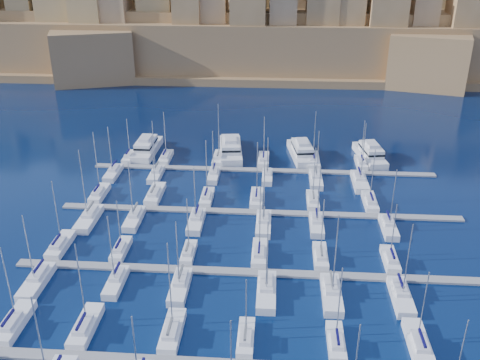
# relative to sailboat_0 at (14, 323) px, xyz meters

# --- Properties ---
(ground) EXTENTS (600.00, 600.00, 0.00)m
(ground) POSITION_rel_sailboat_0_xyz_m (35.00, 28.35, -0.75)
(ground) COLOR #030E32
(ground) RESTS_ON ground
(pontoon_mid_near) EXTENTS (84.00, 2.00, 0.40)m
(pontoon_mid_near) POSITION_rel_sailboat_0_xyz_m (35.00, 16.35, -0.55)
(pontoon_mid_near) COLOR slate
(pontoon_mid_near) RESTS_ON ground
(pontoon_mid_far) EXTENTS (84.00, 2.00, 0.40)m
(pontoon_mid_far) POSITION_rel_sailboat_0_xyz_m (35.00, 38.35, -0.55)
(pontoon_mid_far) COLOR slate
(pontoon_mid_far) RESTS_ON ground
(pontoon_far) EXTENTS (84.00, 2.00, 0.40)m
(pontoon_far) POSITION_rel_sailboat_0_xyz_m (35.00, 60.35, -0.55)
(pontoon_far) COLOR slate
(pontoon_far) RESTS_ON ground
(sailboat_0) EXTENTS (2.86, 9.53, 13.82)m
(sailboat_0) POSITION_rel_sailboat_0_xyz_m (0.00, 0.00, 0.00)
(sailboat_0) COLOR white
(sailboat_0) RESTS_ON ground
(sailboat_1) EXTENTS (2.84, 9.48, 14.91)m
(sailboat_1) POSITION_rel_sailboat_0_xyz_m (10.86, -0.02, 0.01)
(sailboat_1) COLOR white
(sailboat_1) RESTS_ON ground
(sailboat_2) EXTENTS (2.74, 9.12, 15.71)m
(sailboat_2) POSITION_rel_sailboat_0_xyz_m (23.83, -0.20, 0.01)
(sailboat_2) COLOR white
(sailboat_2) RESTS_ON ground
(sailboat_3) EXTENTS (2.35, 7.83, 10.78)m
(sailboat_3) POSITION_rel_sailboat_0_xyz_m (34.64, -0.83, -0.04)
(sailboat_3) COLOR white
(sailboat_3) RESTS_ON ground
(sailboat_4) EXTENTS (2.38, 7.93, 13.31)m
(sailboat_4) POSITION_rel_sailboat_0_xyz_m (47.48, -0.78, -0.01)
(sailboat_4) COLOR white
(sailboat_4) RESTS_ON ground
(sailboat_5) EXTENTS (2.79, 9.30, 12.68)m
(sailboat_5) POSITION_rel_sailboat_0_xyz_m (59.09, -0.11, -0.01)
(sailboat_5) COLOR white
(sailboat_5) RESTS_ON ground
(sailboat_12) EXTENTS (2.76, 9.21, 13.88)m
(sailboat_12) POSITION_rel_sailboat_0_xyz_m (-1.36, 21.84, -0.00)
(sailboat_12) COLOR white
(sailboat_12) RESTS_ON ground
(sailboat_13) EXTENTS (2.35, 7.84, 10.80)m
(sailboat_13) POSITION_rel_sailboat_0_xyz_m (10.27, 21.17, -0.04)
(sailboat_13) COLOR white
(sailboat_13) RESTS_ON ground
(sailboat_14) EXTENTS (2.21, 7.38, 11.76)m
(sailboat_14) POSITION_rel_sailboat_0_xyz_m (22.89, 20.94, -0.03)
(sailboat_14) COLOR white
(sailboat_14) RESTS_ON ground
(sailboat_15) EXTENTS (2.65, 8.82, 14.10)m
(sailboat_15) POSITION_rel_sailboat_0_xyz_m (35.72, 21.65, -0.00)
(sailboat_15) COLOR white
(sailboat_15) RESTS_ON ground
(sailboat_16) EXTENTS (2.49, 8.31, 12.22)m
(sailboat_16) POSITION_rel_sailboat_0_xyz_m (46.72, 21.40, -0.02)
(sailboat_16) COLOR white
(sailboat_16) RESTS_ON ground
(sailboat_17) EXTENTS (2.43, 8.10, 11.79)m
(sailboat_17) POSITION_rel_sailboat_0_xyz_m (59.07, 21.30, -0.03)
(sailboat_17) COLOR white
(sailboat_17) RESTS_ON ground
(sailboat_18) EXTENTS (3.01, 10.02, 13.86)m
(sailboat_18) POSITION_rel_sailboat_0_xyz_m (-1.03, 10.47, 0.01)
(sailboat_18) COLOR white
(sailboat_18) RESTS_ON ground
(sailboat_19) EXTENTS (2.53, 8.44, 13.74)m
(sailboat_19) POSITION_rel_sailboat_0_xyz_m (12.23, 11.24, -0.01)
(sailboat_19) COLOR white
(sailboat_19) RESTS_ON ground
(sailboat_20) EXTENTS (2.82, 9.41, 13.50)m
(sailboat_20) POSITION_rel_sailboat_0_xyz_m (23.09, 10.77, -0.00)
(sailboat_20) COLOR white
(sailboat_20) RESTS_ON ground
(sailboat_21) EXTENTS (3.07, 10.23, 14.35)m
(sailboat_21) POSITION_rel_sailboat_0_xyz_m (37.30, 10.36, 0.01)
(sailboat_21) COLOR white
(sailboat_21) RESTS_ON ground
(sailboat_22) EXTENTS (3.05, 10.16, 15.82)m
(sailboat_22) POSITION_rel_sailboat_0_xyz_m (47.77, 10.40, 0.02)
(sailboat_22) COLOR white
(sailboat_22) RESTS_ON ground
(sailboat_23) EXTENTS (2.91, 9.69, 14.58)m
(sailboat_23) POSITION_rel_sailboat_0_xyz_m (58.81, 10.63, 0.01)
(sailboat_23) COLOR white
(sailboat_23) RESTS_ON ground
(sailboat_24) EXTENTS (2.63, 8.77, 15.36)m
(sailboat_24) POSITION_rel_sailboat_0_xyz_m (-0.83, 43.63, 0.01)
(sailboat_24) COLOR white
(sailboat_24) RESTS_ON ground
(sailboat_25) EXTENTS (2.98, 9.95, 14.26)m
(sailboat_25) POSITION_rel_sailboat_0_xyz_m (11.64, 44.21, 0.01)
(sailboat_25) COLOR white
(sailboat_25) RESTS_ON ground
(sailboat_26) EXTENTS (2.51, 8.35, 14.18)m
(sailboat_26) POSITION_rel_sailboat_0_xyz_m (23.38, 43.42, -0.00)
(sailboat_26) COLOR white
(sailboat_26) RESTS_ON ground
(sailboat_27) EXTENTS (2.71, 9.03, 13.91)m
(sailboat_27) POSITION_rel_sailboat_0_xyz_m (34.29, 43.75, -0.00)
(sailboat_27) COLOR white
(sailboat_27) RESTS_ON ground
(sailboat_28) EXTENTS (2.54, 8.47, 13.12)m
(sailboat_28) POSITION_rel_sailboat_0_xyz_m (46.50, 43.48, -0.01)
(sailboat_28) COLOR white
(sailboat_28) RESTS_ON ground
(sailboat_29) EXTENTS (2.66, 8.86, 13.00)m
(sailboat_29) POSITION_rel_sailboat_0_xyz_m (58.82, 43.67, -0.01)
(sailboat_29) COLOR white
(sailboat_29) RESTS_ON ground
(sailboat_30) EXTENTS (3.17, 10.56, 16.27)m
(sailboat_30) POSITION_rel_sailboat_0_xyz_m (0.62, 32.20, 0.03)
(sailboat_30) COLOR white
(sailboat_30) RESTS_ON ground
(sailboat_31) EXTENTS (2.77, 9.24, 13.70)m
(sailboat_31) POSITION_rel_sailboat_0_xyz_m (9.83, 32.85, -0.00)
(sailboat_31) COLOR white
(sailboat_31) RESTS_ON ground
(sailboat_32) EXTENTS (2.85, 9.51, 13.05)m
(sailboat_32) POSITION_rel_sailboat_0_xyz_m (22.58, 32.72, -0.01)
(sailboat_32) COLOR white
(sailboat_32) RESTS_ON ground
(sailboat_33) EXTENTS (2.95, 9.82, 15.12)m
(sailboat_33) POSITION_rel_sailboat_0_xyz_m (36.15, 32.56, 0.01)
(sailboat_33) COLOR white
(sailboat_33) RESTS_ON ground
(sailboat_34) EXTENTS (2.66, 8.86, 13.86)m
(sailboat_34) POSITION_rel_sailboat_0_xyz_m (46.71, 33.03, -0.01)
(sailboat_34) COLOR white
(sailboat_34) RESTS_ON ground
(sailboat_35) EXTENTS (2.67, 8.91, 13.67)m
(sailboat_35) POSITION_rel_sailboat_0_xyz_m (60.87, 33.01, -0.01)
(sailboat_35) COLOR white
(sailboat_35) RESTS_ON ground
(sailboat_36) EXTENTS (2.33, 7.77, 11.26)m
(sailboat_36) POSITION_rel_sailboat_0_xyz_m (0.33, 65.14, -0.04)
(sailboat_36) COLOR white
(sailboat_36) RESTS_ON ground
(sailboat_37) EXTENTS (2.57, 8.57, 13.10)m
(sailboat_37) POSITION_rel_sailboat_0_xyz_m (9.82, 65.53, -0.01)
(sailboat_37) COLOR white
(sailboat_37) RESTS_ON ground
(sailboat_38) EXTENTS (2.78, 9.27, 15.40)m
(sailboat_38) POSITION_rel_sailboat_0_xyz_m (23.58, 65.87, 0.01)
(sailboat_38) COLOR white
(sailboat_38) RESTS_ON ground
(sailboat_39) EXTENTS (2.70, 8.99, 12.37)m
(sailboat_39) POSITION_rel_sailboat_0_xyz_m (35.13, 65.74, -0.02)
(sailboat_39) COLOR white
(sailboat_39) RESTS_ON ground
(sailboat_40) EXTENTS (3.04, 10.15, 13.87)m
(sailboat_40) POSITION_rel_sailboat_0_xyz_m (47.81, 66.30, 0.01)
(sailboat_40) COLOR white
(sailboat_40) RESTS_ON ground
(sailboat_41) EXTENTS (2.48, 8.27, 12.12)m
(sailboat_41) POSITION_rel_sailboat_0_xyz_m (59.80, 65.38, -0.03)
(sailboat_41) COLOR white
(sailboat_41) RESTS_ON ground
(sailboat_42) EXTENTS (2.69, 8.98, 12.96)m
(sailboat_42) POSITION_rel_sailboat_0_xyz_m (-0.98, 54.98, -0.01)
(sailboat_42) COLOR white
(sailboat_42) RESTS_ON ground
(sailboat_43) EXTENTS (2.69, 8.95, 14.58)m
(sailboat_43) POSITION_rel_sailboat_0_xyz_m (9.58, 54.99, 0.00)
(sailboat_43) COLOR white
(sailboat_43) RESTS_ON ground
(sailboat_44) EXTENTS (2.49, 8.28, 12.40)m
(sailboat_44) POSITION_rel_sailboat_0_xyz_m (23.49, 55.32, -0.02)
(sailboat_44) COLOR white
(sailboat_44) RESTS_ON ground
(sailboat_45) EXTENTS (2.40, 8.01, 11.12)m
(sailboat_45) POSITION_rel_sailboat_0_xyz_m (36.33, 55.46, -0.04)
(sailboat_45) COLOR white
(sailboat_45) RESTS_ON ground
(sailboat_46) EXTENTS (2.90, 9.65, 13.36)m
(sailboat_46) POSITION_rel_sailboat_0_xyz_m (47.82, 54.65, -0.00)
(sailboat_46) COLOR white
(sailboat_46) RESTS_ON ground
(sailboat_47) EXTENTS (3.20, 10.68, 15.65)m
(sailboat_47) POSITION_rel_sailboat_0_xyz_m (58.00, 54.14, 0.03)
(sailboat_47) COLOR white
(sailboat_47) RESTS_ON ground
(motor_yacht_a) EXTENTS (5.31, 16.52, 5.25)m
(motor_yacht_a) POSITION_rel_sailboat_0_xyz_m (3.90, 69.74, 0.98)
(motor_yacht_a) COLOR white
(motor_yacht_a) RESTS_ON ground
(motor_yacht_b) EXTENTS (7.60, 19.02, 5.25)m
(motor_yacht_b) POSITION_rel_sailboat_0_xyz_m (26.24, 70.75, 0.98)
(motor_yacht_b) COLOR white
(motor_yacht_b) RESTS_ON ground
(motor_yacht_c) EXTENTS (7.44, 17.18, 5.25)m
(motor_yacht_c) POSITION_rel_sailboat_0_xyz_m (44.94, 69.84, 0.98)
(motor_yacht_c) COLOR white
(motor_yacht_c) RESTS_ON ground
(motor_yacht_d) EXTENTS (7.22, 16.58, 5.25)m
(motor_yacht_d) POSITION_rel_sailboat_0_xyz_m (62.62, 69.56, 0.98)
(motor_yacht_d) COLOR white
(motor_yacht_d) RESTS_ON ground
(fortified_city) EXTENTS (460.00, 108.95, 59.52)m
(fortified_city) POSITION_rel_sailboat_0_xyz_m (34.82, 183.62, 13.99)
(fortified_city) COLOR brown
(fortified_city) RESTS_ON ground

